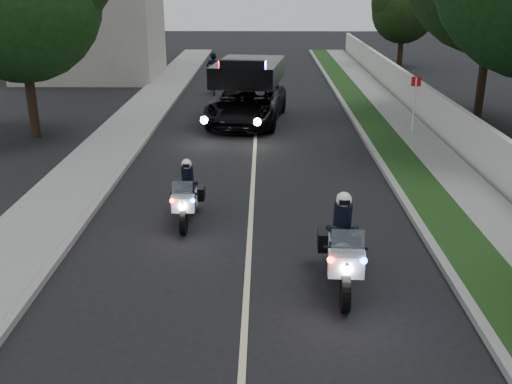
% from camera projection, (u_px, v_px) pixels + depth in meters
% --- Properties ---
extents(ground, '(120.00, 120.00, 0.00)m').
position_uv_depth(ground, '(246.00, 302.00, 11.06)').
color(ground, black).
rests_on(ground, ground).
extents(curb_right, '(0.20, 60.00, 0.15)m').
position_uv_depth(curb_right, '(373.00, 152.00, 20.39)').
color(curb_right, gray).
rests_on(curb_right, ground).
extents(grass_verge, '(1.20, 60.00, 0.16)m').
position_uv_depth(grass_verge, '(394.00, 152.00, 20.38)').
color(grass_verge, '#193814').
rests_on(grass_verge, ground).
extents(sidewalk_right, '(1.40, 60.00, 0.16)m').
position_uv_depth(sidewalk_right, '(431.00, 152.00, 20.36)').
color(sidewalk_right, gray).
rests_on(sidewalk_right, ground).
extents(property_wall, '(0.22, 60.00, 1.50)m').
position_uv_depth(property_wall, '(463.00, 133.00, 20.12)').
color(property_wall, beige).
rests_on(property_wall, ground).
extents(curb_left, '(0.20, 60.00, 0.15)m').
position_uv_depth(curb_left, '(136.00, 151.00, 20.49)').
color(curb_left, gray).
rests_on(curb_left, ground).
extents(sidewalk_left, '(2.00, 60.00, 0.16)m').
position_uv_depth(sidewalk_left, '(105.00, 151.00, 20.50)').
color(sidewalk_left, gray).
rests_on(sidewalk_left, ground).
extents(building_far, '(8.00, 6.00, 7.00)m').
position_uv_depth(building_far, '(87.00, 18.00, 34.44)').
color(building_far, '#A8A396').
rests_on(building_far, ground).
extents(lane_marking, '(0.12, 50.00, 0.01)m').
position_uv_depth(lane_marking, '(255.00, 153.00, 20.46)').
color(lane_marking, '#BFB78C').
rests_on(lane_marking, ground).
extents(police_moto_left, '(0.66, 1.86, 1.58)m').
position_uv_depth(police_moto_left, '(188.00, 221.00, 14.76)').
color(police_moto_left, white).
rests_on(police_moto_left, ground).
extents(police_moto_right, '(0.88, 2.27, 1.90)m').
position_uv_depth(police_moto_right, '(340.00, 285.00, 11.70)').
color(police_moto_right, silver).
rests_on(police_moto_right, ground).
extents(police_suv, '(3.54, 6.29, 2.91)m').
position_uv_depth(police_suv, '(247.00, 122.00, 24.91)').
color(police_suv, black).
rests_on(police_suv, ground).
extents(bicycle, '(0.81, 1.79, 0.91)m').
position_uv_depth(bicycle, '(214.00, 94.00, 30.98)').
color(bicycle, black).
rests_on(bicycle, ground).
extents(cyclist, '(0.71, 0.49, 1.92)m').
position_uv_depth(cyclist, '(214.00, 94.00, 30.98)').
color(cyclist, black).
rests_on(cyclist, ground).
extents(sign_post, '(0.46, 0.46, 2.33)m').
position_uv_depth(sign_post, '(411.00, 136.00, 22.76)').
color(sign_post, '#B10C1D').
rests_on(sign_post, ground).
extents(tree_right_d, '(9.58, 9.58, 12.31)m').
position_uv_depth(tree_right_d, '(477.00, 117.00, 25.72)').
color(tree_right_d, '#1C3B13').
rests_on(tree_right_d, ground).
extents(tree_right_e, '(5.56, 5.56, 7.05)m').
position_uv_depth(tree_right_e, '(399.00, 66.00, 40.56)').
color(tree_right_e, '#1A320F').
rests_on(tree_right_e, ground).
extents(tree_left_near, '(7.34, 7.34, 9.67)m').
position_uv_depth(tree_left_near, '(36.00, 137.00, 22.58)').
color(tree_left_near, '#184015').
rests_on(tree_left_near, ground).
extents(tree_left_far, '(6.28, 6.28, 8.36)m').
position_uv_depth(tree_left_far, '(125.00, 67.00, 40.40)').
color(tree_left_far, black).
rests_on(tree_left_far, ground).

